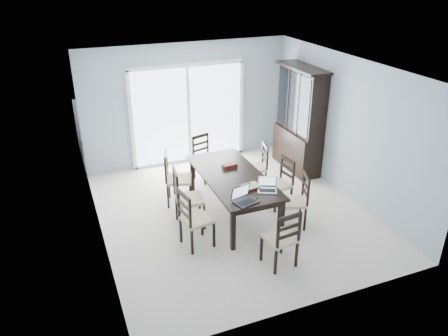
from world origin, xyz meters
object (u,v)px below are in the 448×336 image
Objects in this scene: chair_left_far at (173,172)px; chair_end_near at (284,234)px; dining_table at (233,179)px; chair_left_mid at (183,192)px; chair_right_mid at (282,177)px; game_box at (230,166)px; chair_right_far at (260,161)px; hot_tub at (162,125)px; laptop_silver at (267,188)px; cell_phone at (255,198)px; chair_end_far at (204,153)px; laptop_dark at (246,199)px; chair_right_near at (299,195)px; china_hutch at (299,121)px; chair_left_near at (191,213)px.

chair_left_far is 1.09× the size of chair_end_near.
chair_end_near is at bearing -87.17° from dining_table.
chair_left_mid reaches higher than chair_left_far.
chair_left_far reaches higher than chair_right_mid.
game_box reaches higher than dining_table.
hot_tub is at bearing 34.91° from chair_right_far.
chair_right_mid is 2.84× the size of laptop_silver.
chair_right_mid is at bearing 71.22° from laptop_silver.
chair_left_far is 1.83m from cell_phone.
chair_end_far is (-0.00, 1.52, -0.11)m from dining_table.
laptop_dark is at bearing -140.46° from cell_phone.
laptop_dark reaches higher than hot_tub.
chair_right_near is 4.27× the size of game_box.
chair_right_near is 1.35m from game_box.
chair_right_far is (-1.16, -0.53, -0.51)m from china_hutch.
chair_end_far is 10.76× the size of cell_phone.
china_hutch is at bearing 29.47° from laptop_dark.
chair_left_mid reaches higher than chair_right_mid.
chair_end_far is (0.91, 1.58, -0.07)m from chair_left_mid.
chair_left_near is at bearing -173.51° from cell_phone.
laptop_silver is (0.29, -0.72, 0.13)m from dining_table.
chair_right_near is 1.04× the size of chair_right_far.
chair_left_near is 0.95× the size of chair_left_mid.
chair_right_mid is (1.81, -0.79, -0.07)m from chair_left_far.
hot_tub is at bearing 87.38° from chair_end_near.
hot_tub is (0.68, 4.33, -0.12)m from chair_left_near.
laptop_dark reaches higher than cell_phone.
chair_left_mid is 1.12× the size of chair_end_far.
chair_left_far reaches higher than chair_end_near.
chair_right_near reaches higher than game_box.
chair_left_mid is 1.23m from cell_phone.
game_box is at bearing 83.39° from chair_left_far.
hot_tub is at bearing 134.26° from china_hutch.
china_hutch reaches higher than chair_end_near.
chair_end_near is at bearing 37.89° from chair_left_near.
chair_end_near reaches higher than chair_right_mid.
chair_end_near is at bearing -123.68° from china_hutch.
chair_left_far is 2.93× the size of laptop_dark.
hot_tub is (-0.31, 2.12, -0.09)m from chair_end_far.
chair_left_near reaches higher than hot_tub.
chair_left_mid reaches higher than chair_right_far.
chair_right_near reaches higher than laptop_dark.
dining_table is 0.35m from game_box.
hot_tub reaches higher than game_box.
chair_left_near is 1.06× the size of chair_end_far.
chair_right_mid is 0.99× the size of chair_right_far.
china_hutch is 2.01× the size of chair_right_near.
chair_left_far is at bearing -175.73° from chair_left_mid.
china_hutch is 22.13× the size of cell_phone.
chair_left_near is 2.33m from chair_right_far.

